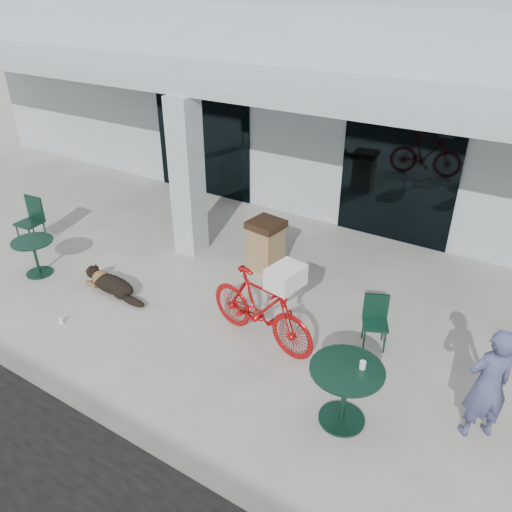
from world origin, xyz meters
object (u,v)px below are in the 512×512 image
Objects in this scene: cafe_table_near at (36,257)px; person at (488,385)px; trash_receptacle at (266,245)px; cafe_table_far at (344,395)px; cafe_chair_near at (29,222)px; cafe_chair_far_a at (375,324)px; dog at (112,283)px; bicycle at (261,309)px.

person is at bearing 3.11° from cafe_table_near.
person reaches higher than trash_receptacle.
cafe_chair_near is at bearing 172.50° from cafe_table_far.
person is at bearing -25.58° from trash_receptacle.
cafe_chair_far_a is (7.28, 0.64, -0.09)m from cafe_chair_near.
cafe_table_far is 1.10× the size of cafe_chair_far_a.
cafe_table_near is 0.74× the size of cafe_chair_near.
cafe_table_near is (-1.69, -0.28, 0.16)m from dog.
cafe_chair_far_a is (-0.20, 1.62, -0.01)m from cafe_table_far.
cafe_chair_near is (-2.81, 0.43, 0.32)m from dog.
bicycle is 1.25× the size of person.
person reaches higher than cafe_chair_near.
dog is at bearing 168.86° from cafe_chair_far_a.
person reaches higher than cafe_table_far.
cafe_chair_near is at bearing 97.62° from bicycle.
bicycle is 4.67m from cafe_table_near.
cafe_table_far is (4.67, -0.55, 0.24)m from dog.
person is at bearing 25.26° from cafe_table_far.
cafe_chair_far_a is (1.52, 0.80, -0.18)m from bicycle.
cafe_table_near reaches higher than dog.
person is 4.75m from trash_receptacle.
cafe_chair_near reaches higher than trash_receptacle.
cafe_chair_far_a is 0.53× the size of person.
cafe_chair_far_a is at bearing 0.57° from cafe_chair_near.
bicycle is at bearing 6.78° from cafe_table_near.
trash_receptacle reaches higher than dog.
trash_receptacle is (4.68, 1.76, -0.00)m from cafe_chair_near.
cafe_table_far is 1.63m from cafe_chair_far_a.
person is 1.56× the size of trash_receptacle.
trash_receptacle is (3.56, 2.47, 0.15)m from cafe_table_near.
cafe_chair_far_a is 1.95m from person.
cafe_table_far is at bearing -106.20° from bicycle.
dog is 2.86m from cafe_chair_near.
trash_receptacle is (-4.27, 2.05, -0.28)m from person.
bicycle reaches higher than cafe_table_far.
cafe_chair_near is (-5.76, 0.16, -0.08)m from bicycle.
dog is (-2.95, -0.27, -0.40)m from bicycle.
bicycle is at bearing -41.28° from person.
cafe_chair_far_a is 2.83m from trash_receptacle.
person is (7.83, 0.43, 0.43)m from cafe_table_near.
dog is 1.13× the size of trash_receptacle.
cafe_table_far reaches higher than dog.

